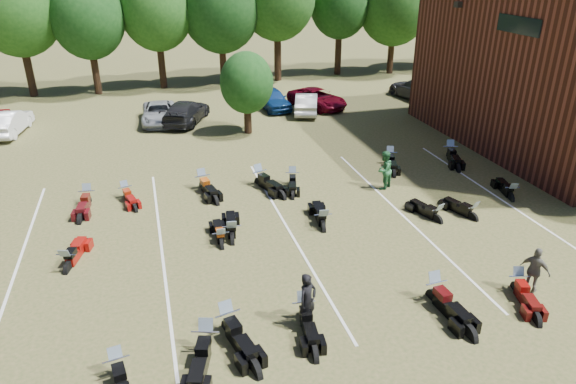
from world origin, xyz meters
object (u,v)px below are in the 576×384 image
object	(u,v)px
car_4	(272,99)
person_black	(308,300)
motorcycle_0	(119,376)
motorcycle_7	(69,270)
person_grey	(535,270)
motorcycle_14	(89,204)
motorcycle_3	(303,318)
person_green	(384,170)

from	to	relation	value
car_4	person_black	bearing A→B (deg)	-109.05
motorcycle_0	motorcycle_7	distance (m)	5.96
person_grey	motorcycle_7	size ratio (longest dim) A/B	0.72
car_4	person_black	xyz separation A→B (m)	(-4.82, -23.00, 0.15)
motorcycle_14	motorcycle_3	bearing A→B (deg)	-48.55
person_black	person_green	distance (m)	10.57
person_green	motorcycle_3	bearing A→B (deg)	18.33
motorcycle_3	motorcycle_7	world-z (taller)	motorcycle_3
person_grey	person_black	bearing A→B (deg)	54.08
person_black	motorcycle_14	size ratio (longest dim) A/B	0.75
person_grey	motorcycle_7	distance (m)	15.74
motorcycle_0	motorcycle_3	size ratio (longest dim) A/B	0.96
car_4	motorcycle_14	distance (m)	17.16
car_4	person_grey	size ratio (longest dim) A/B	2.63
person_grey	motorcycle_0	world-z (taller)	person_grey
motorcycle_7	motorcycle_14	distance (m)	5.34
person_grey	motorcycle_14	world-z (taller)	person_grey
person_grey	motorcycle_14	distance (m)	18.03
car_4	motorcycle_7	world-z (taller)	car_4
motorcycle_3	motorcycle_14	xyz separation A→B (m)	(-6.78, 10.12, 0.00)
person_black	motorcycle_14	world-z (taller)	person_black
person_black	motorcycle_0	bearing A→B (deg)	159.23
car_4	motorcycle_14	bearing A→B (deg)	-139.92
person_grey	motorcycle_3	world-z (taller)	person_grey
person_green	person_grey	xyz separation A→B (m)	(1.10, -8.81, -0.11)
person_green	motorcycle_14	xyz separation A→B (m)	(-13.27, 2.04, -0.92)
motorcycle_0	motorcycle_3	bearing A→B (deg)	-0.36
car_4	motorcycle_7	xyz separation A→B (m)	(-11.98, -17.93, -0.73)
motorcycle_14	car_4	bearing A→B (deg)	54.92
person_grey	motorcycle_3	distance (m)	7.67
car_4	motorcycle_0	xyz separation A→B (m)	(-10.22, -23.63, -0.73)
motorcycle_3	person_green	bearing A→B (deg)	57.87
car_4	motorcycle_7	bearing A→B (deg)	-130.95
person_grey	motorcycle_14	bearing A→B (deg)	20.43
motorcycle_0	motorcycle_3	distance (m)	5.45
car_4	motorcycle_3	bearing A→B (deg)	-109.26
person_grey	motorcycle_7	xyz separation A→B (m)	(-14.72, 5.52, -0.81)
motorcycle_0	motorcycle_14	xyz separation A→B (m)	(-1.41, 11.03, 0.00)
motorcycle_7	motorcycle_14	world-z (taller)	motorcycle_14
car_4	person_black	world-z (taller)	person_black
motorcycle_0	motorcycle_7	world-z (taller)	motorcycle_7
person_grey	motorcycle_3	bearing A→B (deg)	51.99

